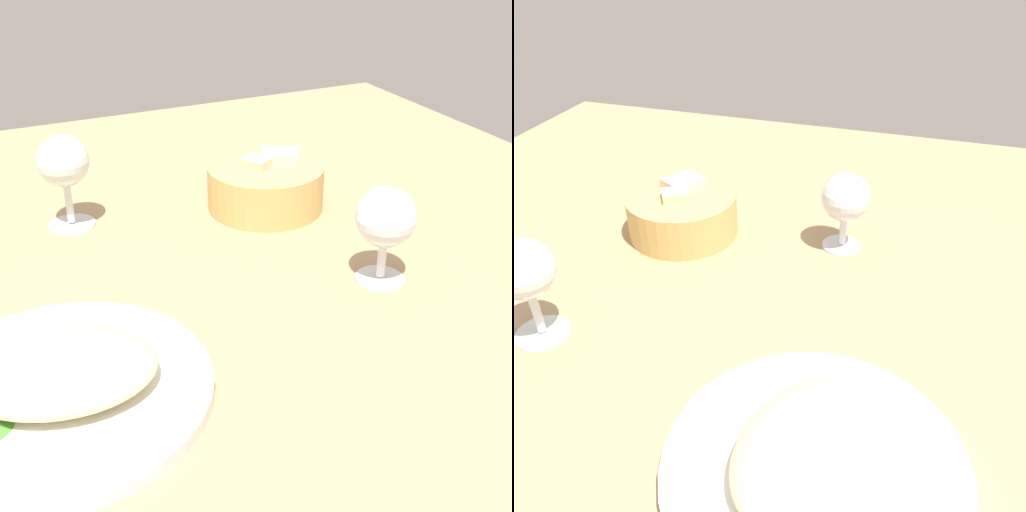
% 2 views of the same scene
% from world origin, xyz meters
% --- Properties ---
extents(ground_plane, '(1.40, 1.40, 0.02)m').
position_xyz_m(ground_plane, '(0.00, 0.00, -0.01)').
color(ground_plane, '#A1855F').
extents(plate, '(0.28, 0.28, 0.01)m').
position_xyz_m(plate, '(-0.17, -0.11, 0.01)').
color(plate, white).
rests_on(plate, ground_plane).
extents(omelette, '(0.21, 0.18, 0.04)m').
position_xyz_m(omelette, '(-0.17, -0.11, 0.03)').
color(omelette, beige).
rests_on(omelette, plate).
extents(bread_basket, '(0.16, 0.16, 0.08)m').
position_xyz_m(bread_basket, '(0.18, 0.18, 0.03)').
color(bread_basket, tan).
rests_on(bread_basket, ground_plane).
extents(wine_glass_near, '(0.07, 0.07, 0.12)m').
position_xyz_m(wine_glass_near, '(0.21, -0.06, 0.08)').
color(wine_glass_near, silver).
rests_on(wine_glass_near, ground_plane).
extents(wine_glass_far, '(0.07, 0.07, 0.13)m').
position_xyz_m(wine_glass_far, '(-0.09, 0.24, 0.09)').
color(wine_glass_far, silver).
rests_on(wine_glass_far, ground_plane).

